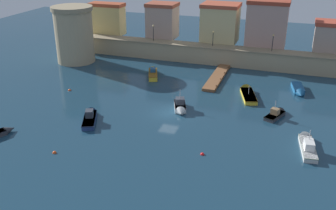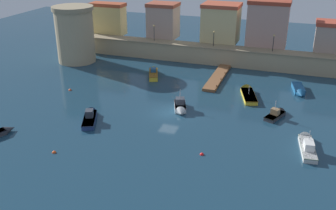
% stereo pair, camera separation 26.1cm
% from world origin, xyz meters
% --- Properties ---
extents(ground_plane, '(142.20, 142.20, 0.00)m').
position_xyz_m(ground_plane, '(0.00, 0.00, 0.00)').
color(ground_plane, '#19384C').
extents(quay_wall, '(56.93, 3.57, 3.49)m').
position_xyz_m(quay_wall, '(0.00, 25.34, 1.76)').
color(quay_wall, tan).
rests_on(quay_wall, ground).
extents(old_town_backdrop, '(56.53, 6.12, 8.91)m').
position_xyz_m(old_town_backdrop, '(2.59, 29.38, 6.96)').
color(old_town_backdrop, '#D5BB70').
rests_on(old_town_backdrop, ground).
extents(fortress_tower, '(7.95, 7.95, 10.94)m').
position_xyz_m(fortress_tower, '(-25.63, 17.56, 5.53)').
color(fortress_tower, tan).
rests_on(fortress_tower, ground).
extents(pier_dock, '(2.12, 13.85, 0.70)m').
position_xyz_m(pier_dock, '(3.38, 16.77, 0.24)').
color(pier_dock, brown).
rests_on(pier_dock, ground).
extents(quay_lamp_0, '(0.32, 0.32, 3.22)m').
position_xyz_m(quay_lamp_0, '(-11.96, 25.34, 5.66)').
color(quay_lamp_0, black).
rests_on(quay_lamp_0, quay_wall).
extents(quay_lamp_1, '(0.32, 0.32, 2.92)m').
position_xyz_m(quay_lamp_1, '(0.43, 25.34, 5.47)').
color(quay_lamp_1, black).
rests_on(quay_lamp_1, quay_wall).
extents(quay_lamp_2, '(0.32, 0.32, 3.12)m').
position_xyz_m(quay_lamp_2, '(11.71, 25.34, 5.60)').
color(quay_lamp_2, black).
rests_on(quay_lamp_2, quay_wall).
extents(moored_boat_0, '(3.77, 6.69, 1.76)m').
position_xyz_m(moored_boat_0, '(-8.01, 14.60, 0.50)').
color(moored_boat_0, gold).
rests_on(moored_boat_0, ground).
extents(moored_boat_1, '(3.13, 5.01, 3.02)m').
position_xyz_m(moored_boat_1, '(14.71, 4.15, 0.38)').
color(moored_boat_1, '#333338').
rests_on(moored_boat_1, ground).
extents(moored_boat_2, '(2.47, 7.41, 3.07)m').
position_xyz_m(moored_boat_2, '(18.76, -3.62, 0.44)').
color(moored_boat_2, silver).
rests_on(moored_boat_2, ground).
extents(moored_boat_3, '(3.85, 7.60, 2.51)m').
position_xyz_m(moored_boat_3, '(9.58, 10.70, 0.34)').
color(moored_boat_3, gold).
rests_on(moored_boat_3, ground).
extents(moored_boat_4, '(4.10, 6.68, 2.03)m').
position_xyz_m(moored_boat_4, '(-9.66, -5.25, 0.44)').
color(moored_boat_4, navy).
rests_on(moored_boat_4, ground).
extents(moored_boat_5, '(2.56, 5.79, 1.51)m').
position_xyz_m(moored_boat_5, '(17.25, 14.45, 0.42)').
color(moored_boat_5, '#195689').
rests_on(moored_boat_5, ground).
extents(moored_boat_6, '(2.98, 4.70, 3.28)m').
position_xyz_m(moored_boat_6, '(1.26, 1.48, 0.57)').
color(moored_boat_6, silver).
rests_on(moored_boat_6, ground).
extents(mooring_buoy_0, '(0.48, 0.48, 0.48)m').
position_xyz_m(mooring_buoy_0, '(7.37, -9.45, 0.00)').
color(mooring_buoy_0, red).
rests_on(mooring_buoy_0, ground).
extents(mooring_buoy_1, '(0.49, 0.49, 0.49)m').
position_xyz_m(mooring_buoy_1, '(-18.26, 3.13, 0.00)').
color(mooring_buoy_1, '#EA4C19').
rests_on(mooring_buoy_1, ground).
extents(mooring_buoy_2, '(0.47, 0.47, 0.47)m').
position_xyz_m(mooring_buoy_2, '(-9.08, -14.74, 0.00)').
color(mooring_buoy_2, '#EA4C19').
rests_on(mooring_buoy_2, ground).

